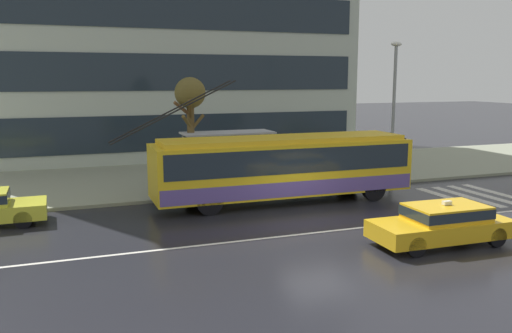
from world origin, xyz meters
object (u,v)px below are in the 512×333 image
(bus_shelter, at_px, (226,145))
(street_tree_bare, at_px, (190,101))
(taxi_oncoming_near, at_px, (443,222))
(pedestrian_at_shelter, at_px, (297,152))
(trolleybus, at_px, (284,166))
(pedestrian_walking_past, at_px, (330,150))
(street_lamp, at_px, (394,98))
(pedestrian_approaching_curb, at_px, (205,158))

(bus_shelter, relative_size, street_tree_bare, 0.84)
(taxi_oncoming_near, bearing_deg, bus_shelter, 110.00)
(pedestrian_at_shelter, relative_size, street_tree_bare, 0.38)
(trolleybus, relative_size, taxi_oncoming_near, 2.78)
(pedestrian_walking_past, xyz_separation_m, street_lamp, (3.76, 0.27, 2.45))
(bus_shelter, relative_size, pedestrian_walking_past, 2.10)
(bus_shelter, bearing_deg, pedestrian_at_shelter, -11.59)
(taxi_oncoming_near, xyz_separation_m, pedestrian_at_shelter, (-0.50, 10.00, 0.97))
(bus_shelter, distance_m, pedestrian_at_shelter, 3.48)
(bus_shelter, distance_m, pedestrian_walking_past, 5.07)
(taxi_oncoming_near, relative_size, street_tree_bare, 0.89)
(bus_shelter, height_order, street_tree_bare, street_tree_bare)
(street_tree_bare, bearing_deg, street_lamp, -4.84)
(bus_shelter, relative_size, pedestrian_approaching_curb, 2.28)
(trolleybus, xyz_separation_m, bus_shelter, (-1.44, 3.56, 0.53))
(taxi_oncoming_near, relative_size, pedestrian_approaching_curb, 2.42)
(pedestrian_walking_past, height_order, street_tree_bare, street_tree_bare)
(bus_shelter, distance_m, street_lamp, 9.00)
(trolleybus, bearing_deg, street_lamp, 20.60)
(taxi_oncoming_near, xyz_separation_m, pedestrian_approaching_curb, (-5.10, 10.04, 0.92))
(trolleybus, xyz_separation_m, street_tree_bare, (-3.14, 3.61, 2.66))
(trolleybus, relative_size, pedestrian_approaching_curb, 6.73)
(pedestrian_approaching_curb, relative_size, street_tree_bare, 0.37)
(bus_shelter, bearing_deg, pedestrian_walking_past, -12.48)
(pedestrian_at_shelter, bearing_deg, street_lamp, -1.42)
(bus_shelter, xyz_separation_m, street_lamp, (8.71, -0.83, 2.12))
(trolleybus, relative_size, pedestrian_at_shelter, 6.48)
(street_lamp, bearing_deg, trolleybus, -159.40)
(street_lamp, xyz_separation_m, street_tree_bare, (-10.41, 0.88, 0.01))
(trolleybus, xyz_separation_m, taxi_oncoming_near, (2.45, -7.14, -0.84))
(pedestrian_at_shelter, xyz_separation_m, street_lamp, (5.32, -0.13, 2.53))
(taxi_oncoming_near, height_order, pedestrian_walking_past, pedestrian_walking_past)
(taxi_oncoming_near, bearing_deg, pedestrian_at_shelter, 92.88)
(trolleybus, distance_m, street_tree_bare, 5.48)
(street_tree_bare, bearing_deg, pedestrian_approaching_curb, -55.24)
(taxi_oncoming_near, distance_m, pedestrian_walking_past, 9.72)
(pedestrian_walking_past, bearing_deg, street_lamp, 4.05)
(taxi_oncoming_near, height_order, street_lamp, street_lamp)
(taxi_oncoming_near, xyz_separation_m, street_tree_bare, (-5.59, 10.75, 3.51))
(trolleybus, distance_m, street_lamp, 8.20)
(bus_shelter, xyz_separation_m, pedestrian_at_shelter, (3.39, -0.70, -0.41))
(taxi_oncoming_near, xyz_separation_m, pedestrian_walking_past, (1.05, 9.60, 1.05))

